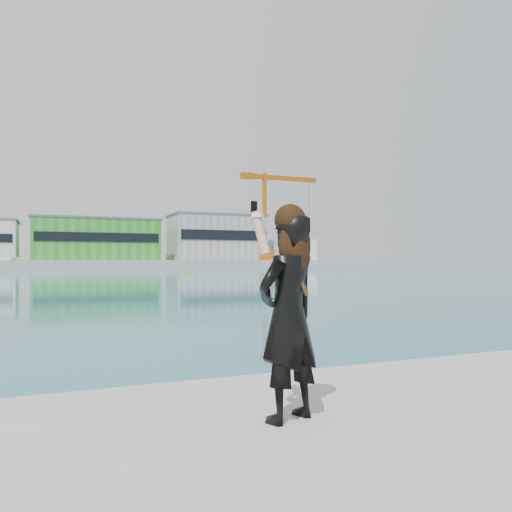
{
  "coord_description": "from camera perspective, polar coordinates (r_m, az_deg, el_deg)",
  "views": [
    {
      "loc": [
        -2.59,
        -4.34,
        2.12
      ],
      "look_at": [
        -0.78,
        0.06,
        2.16
      ],
      "focal_mm": 35.0,
      "sensor_mm": 36.0,
      "label": 1
    }
  ],
  "objects": [
    {
      "name": "ground",
      "position": [
        5.48,
        8.49,
        -23.21
      ],
      "size": [
        500.0,
        500.0,
        0.0
      ],
      "primitive_type": "plane",
      "color": "#1C7080",
      "rests_on": "ground"
    },
    {
      "name": "buoy_near",
      "position": [
        74.3,
        -7.73,
        -2.05
      ],
      "size": [
        0.5,
        0.5,
        0.5
      ],
      "primitive_type": "sphere",
      "color": "yellow",
      "rests_on": "ground"
    },
    {
      "name": "buoy_far",
      "position": [
        104.27,
        -26.69,
        -1.54
      ],
      "size": [
        0.5,
        0.5,
        0.5
      ],
      "primitive_type": "sphere",
      "color": "yellow",
      "rests_on": "ground"
    },
    {
      "name": "far_quay",
      "position": [
        134.37,
        -21.3,
        -0.87
      ],
      "size": [
        320.0,
        40.0,
        2.0
      ],
      "primitive_type": "cube",
      "color": "#9E9E99",
      "rests_on": "ground"
    },
    {
      "name": "flagpole_right",
      "position": [
        127.82,
        -11.26,
        1.57
      ],
      "size": [
        1.28,
        0.16,
        8.0
      ],
      "color": "silver",
      "rests_on": "far_quay"
    },
    {
      "name": "ancillary_shed",
      "position": [
        145.49,
        3.96,
        0.72
      ],
      "size": [
        12.0,
        10.0,
        6.0
      ],
      "primitive_type": "cube",
      "color": "silver",
      "rests_on": "far_quay"
    },
    {
      "name": "woman",
      "position": [
        4.14,
        3.74,
        -6.13
      ],
      "size": [
        0.73,
        0.61,
        1.81
      ],
      "rotation": [
        0.0,
        0.0,
        3.52
      ],
      "color": "black",
      "rests_on": "near_quay"
    },
    {
      "name": "dock_crane",
      "position": [
        138.72,
        1.43,
        4.94
      ],
      "size": [
        23.0,
        4.0,
        24.0
      ],
      "color": "#CD5F0C",
      "rests_on": "far_quay"
    },
    {
      "name": "warehouse_green",
      "position": [
        132.84,
        -17.82,
        1.82
      ],
      "size": [
        30.6,
        16.36,
        10.5
      ],
      "color": "#2F8A22",
      "rests_on": "far_quay"
    },
    {
      "name": "warehouse_grey_right",
      "position": [
        139.14,
        -4.56,
        2.11
      ],
      "size": [
        25.5,
        15.35,
        12.5
      ],
      "color": "gray",
      "rests_on": "far_quay"
    }
  ]
}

